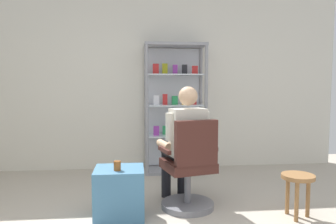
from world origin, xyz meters
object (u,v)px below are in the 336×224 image
object	(u,v)px
tea_glass	(117,166)
wooden_stool	(298,183)
seated_shopkeeper	(184,140)
office_chair	(190,173)
storage_crate	(119,193)
display_cabinet_main	(174,107)

from	to	relation	value
tea_glass	wooden_stool	xyz separation A→B (m)	(1.76, -0.10, -0.19)
seated_shopkeeper	wooden_stool	bearing A→B (deg)	-23.66
office_chair	storage_crate	size ratio (longest dim) A/B	1.95
storage_crate	tea_glass	size ratio (longest dim) A/B	5.43
tea_glass	seated_shopkeeper	bearing A→B (deg)	27.56
tea_glass	storage_crate	bearing A→B (deg)	79.74
display_cabinet_main	storage_crate	size ratio (longest dim) A/B	3.86
office_chair	seated_shopkeeper	xyz separation A→B (m)	(-0.04, 0.16, 0.32)
seated_shopkeeper	storage_crate	bearing A→B (deg)	-157.14
seated_shopkeeper	tea_glass	size ratio (longest dim) A/B	14.21
office_chair	tea_glass	size ratio (longest dim) A/B	10.58
display_cabinet_main	seated_shopkeeper	size ratio (longest dim) A/B	1.47
office_chair	seated_shopkeeper	bearing A→B (deg)	104.16
office_chair	storage_crate	world-z (taller)	office_chair
seated_shopkeeper	office_chair	bearing A→B (deg)	-75.84
seated_shopkeeper	storage_crate	xyz separation A→B (m)	(-0.68, -0.29, -0.47)
display_cabinet_main	wooden_stool	xyz separation A→B (m)	(0.99, -1.89, -0.62)
display_cabinet_main	office_chair	distance (m)	1.68
office_chair	seated_shopkeeper	world-z (taller)	seated_shopkeeper
seated_shopkeeper	wooden_stool	size ratio (longest dim) A/B	2.99
display_cabinet_main	office_chair	bearing A→B (deg)	-91.01
storage_crate	seated_shopkeeper	bearing A→B (deg)	22.86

